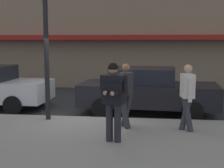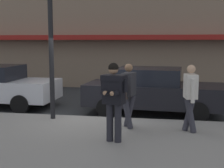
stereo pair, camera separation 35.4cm
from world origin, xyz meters
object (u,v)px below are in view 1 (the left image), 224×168
at_px(pedestrian_in_light_coat, 187,93).
at_px(parked_sedan_mid, 147,90).
at_px(pedestrian_with_bag, 126,92).
at_px(street_lamp_post, 45,15).
at_px(man_texting_on_phone, 113,94).

bearing_deg(pedestrian_in_light_coat, parked_sedan_mid, 113.34).
bearing_deg(pedestrian_with_bag, street_lamp_post, 165.05).
height_order(man_texting_on_phone, pedestrian_with_bag, man_texting_on_phone).
bearing_deg(pedestrian_with_bag, parked_sedan_mid, 76.36).
distance_m(man_texting_on_phone, street_lamp_post, 3.39).
distance_m(parked_sedan_mid, pedestrian_with_bag, 2.35).
bearing_deg(pedestrian_with_bag, man_texting_on_phone, -98.59).
bearing_deg(parked_sedan_mid, pedestrian_in_light_coat, -66.66).
height_order(man_texting_on_phone, pedestrian_in_light_coat, man_texting_on_phone).
xyz_separation_m(parked_sedan_mid, man_texting_on_phone, (-0.73, -3.48, 0.46)).
xyz_separation_m(pedestrian_with_bag, street_lamp_post, (-2.32, 0.62, 2.03)).
relative_size(parked_sedan_mid, pedestrian_with_bag, 2.71).
relative_size(pedestrian_in_light_coat, pedestrian_with_bag, 1.00).
xyz_separation_m(man_texting_on_phone, pedestrian_with_bag, (0.18, 1.21, -0.14)).
bearing_deg(pedestrian_with_bag, pedestrian_in_light_coat, -3.70).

